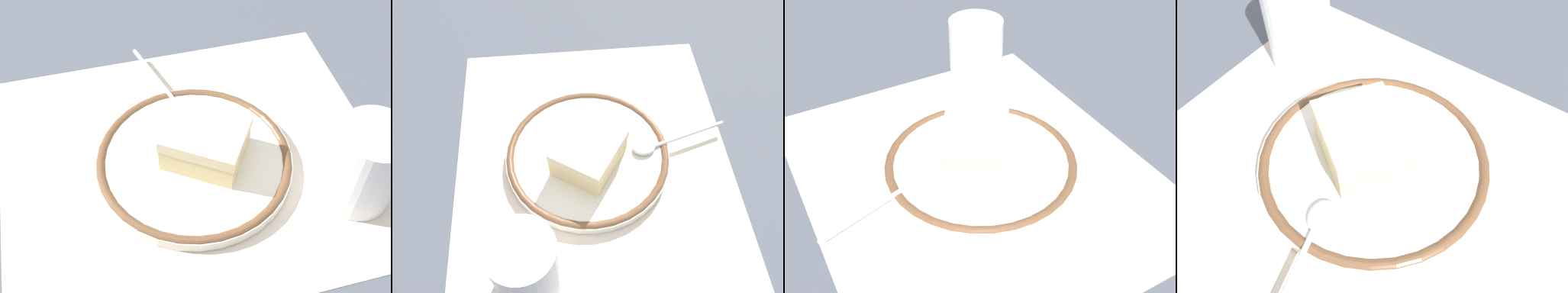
{
  "view_description": "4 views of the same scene",
  "coord_description": "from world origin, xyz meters",
  "views": [
    {
      "loc": [
        0.09,
        0.37,
        0.49
      ],
      "look_at": [
        -0.0,
        0.01,
        0.04
      ],
      "focal_mm": 47.33,
      "sensor_mm": 36.0,
      "label": 1
    },
    {
      "loc": [
        -0.32,
        0.04,
        0.5
      ],
      "look_at": [
        -0.0,
        0.01,
        0.04
      ],
      "focal_mm": 38.36,
      "sensor_mm": 36.0,
      "label": 2
    },
    {
      "loc": [
        0.39,
        -0.21,
        0.4
      ],
      "look_at": [
        -0.0,
        0.01,
        0.04
      ],
      "focal_mm": 45.36,
      "sensor_mm": 36.0,
      "label": 3
    },
    {
      "loc": [
        0.14,
        -0.19,
        0.37
      ],
      "look_at": [
        -0.0,
        0.01,
        0.04
      ],
      "focal_mm": 40.0,
      "sensor_mm": 36.0,
      "label": 4
    }
  ],
  "objects": [
    {
      "name": "cake_slice",
      "position": [
        -0.01,
        0.01,
        0.04
      ],
      "size": [
        0.12,
        0.11,
        0.05
      ],
      "color": "beige",
      "rests_on": "plate"
    },
    {
      "name": "placemat",
      "position": [
        0.0,
        0.0,
        0.0
      ],
      "size": [
        0.45,
        0.39,
        0.0
      ],
      "primitive_type": "cube",
      "color": "beige",
      "rests_on": "ground_plane"
    },
    {
      "name": "spoon",
      "position": [
        0.0,
        -0.09,
        0.02
      ],
      "size": [
        0.06,
        0.14,
        0.01
      ],
      "color": "silver",
      "rests_on": "plate"
    },
    {
      "name": "plate",
      "position": [
        -0.0,
        0.01,
        0.01
      ],
      "size": [
        0.23,
        0.23,
        0.02
      ],
      "color": "silver",
      "rests_on": "placemat"
    },
    {
      "name": "cup",
      "position": [
        -0.17,
        0.09,
        0.05
      ],
      "size": [
        0.08,
        0.08,
        0.1
      ],
      "color": "white",
      "rests_on": "placemat"
    },
    {
      "name": "ground_plane",
      "position": [
        0.0,
        0.0,
        0.0
      ],
      "size": [
        2.4,
        2.4,
        0.0
      ],
      "primitive_type": "plane",
      "color": "#4C515B"
    }
  ]
}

